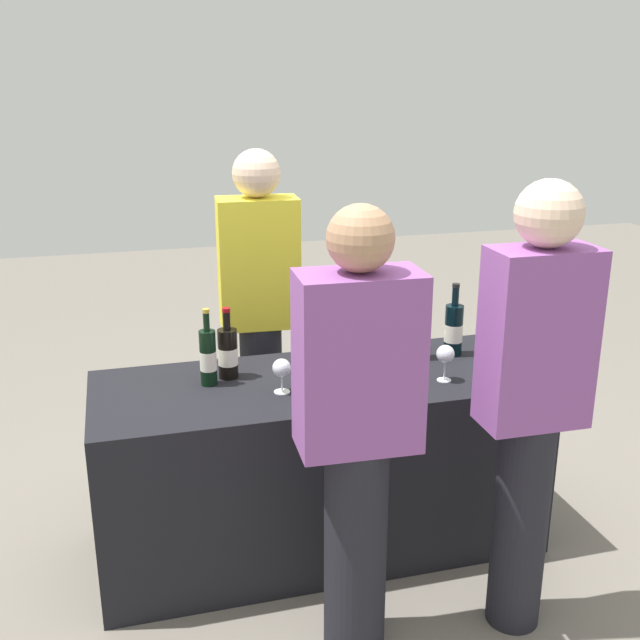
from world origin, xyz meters
TOP-DOWN VIEW (x-y plane):
  - ground_plane at (0.00, 0.00)m, footprint 12.00×12.00m
  - tasting_table at (0.00, 0.00)m, footprint 1.81×0.67m
  - wine_bottle_0 at (-0.44, 0.06)m, footprint 0.07×0.07m
  - wine_bottle_1 at (-0.35, 0.12)m, footprint 0.08×0.08m
  - wine_bottle_2 at (-0.02, 0.07)m, footprint 0.07×0.07m
  - wine_bottle_3 at (0.25, 0.15)m, footprint 0.07×0.07m
  - wine_bottle_4 at (0.36, 0.17)m, footprint 0.08×0.08m
  - wine_bottle_5 at (0.47, 0.12)m, footprint 0.07×0.07m
  - wine_bottle_6 at (0.63, 0.12)m, footprint 0.08×0.08m
  - wine_glass_0 at (-0.18, -0.09)m, footprint 0.07×0.07m
  - wine_glass_1 at (-0.07, -0.09)m, footprint 0.06×0.06m
  - wine_glass_2 at (0.47, -0.15)m, footprint 0.07×0.07m
  - server_pouring at (-0.12, 0.61)m, footprint 0.38×0.22m
  - guest_0 at (-0.04, -0.62)m, footprint 0.40×0.23m
  - guest_1 at (0.56, -0.66)m, footprint 0.35×0.22m

SIDE VIEW (x-z plane):
  - ground_plane at x=0.00m, z-range 0.00..0.00m
  - tasting_table at x=0.00m, z-range 0.00..0.75m
  - wine_glass_1 at x=-0.07m, z-range 0.78..0.90m
  - guest_0 at x=-0.04m, z-range 0.06..1.62m
  - wine_glass_0 at x=-0.18m, z-range 0.78..0.92m
  - wine_bottle_1 at x=-0.35m, z-range 0.71..1.01m
  - wine_bottle_3 at x=0.25m, z-range 0.71..1.01m
  - wine_glass_2 at x=0.47m, z-range 0.79..0.94m
  - wine_bottle_5 at x=0.47m, z-range 0.71..1.02m
  - wine_bottle_2 at x=-0.02m, z-range 0.71..1.02m
  - wine_bottle_0 at x=-0.44m, z-range 0.71..1.03m
  - wine_bottle_6 at x=0.63m, z-range 0.71..1.03m
  - wine_bottle_4 at x=0.36m, z-range 0.71..1.04m
  - server_pouring at x=-0.12m, z-range 0.08..1.69m
  - guest_1 at x=0.56m, z-range 0.09..1.71m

